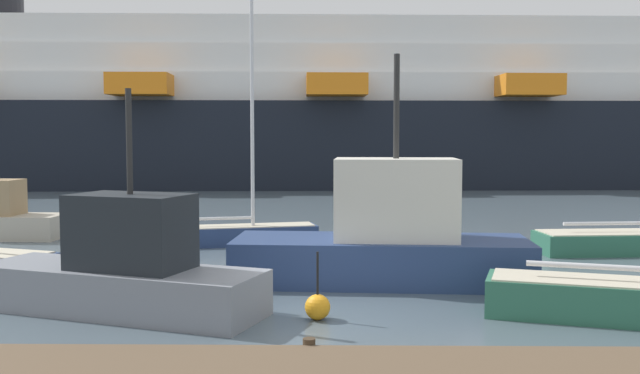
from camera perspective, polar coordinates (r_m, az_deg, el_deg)
name	(u,v)px	position (r m, az deg, el deg)	size (l,w,h in m)	color
ground_plane	(314,315)	(17.65, -0.48, -10.30)	(600.00, 600.00, 0.00)	#4C5B66
dock_pier	(307,374)	(12.71, -1.03, -14.91)	(19.75, 1.96, 0.61)	brown
sailboat_0	(241,230)	(28.80, -6.40, -3.47)	(6.33, 2.84, 11.85)	navy
sailboat_2	(628,238)	(29.01, 23.69, -3.80)	(6.96, 2.52, 11.78)	#2D6B51
fishing_boat_0	(123,271)	(18.32, -15.64, -6.54)	(7.72, 4.55, 5.57)	gray
fishing_boat_1	(386,238)	(21.27, 5.37, -4.14)	(8.97, 3.51, 6.82)	navy
channel_buoy_0	(318,307)	(17.12, -0.20, -9.65)	(0.62, 0.62, 1.65)	orange
cruise_ship	(245,112)	(65.60, -6.07, 6.06)	(132.22, 25.44, 20.91)	black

